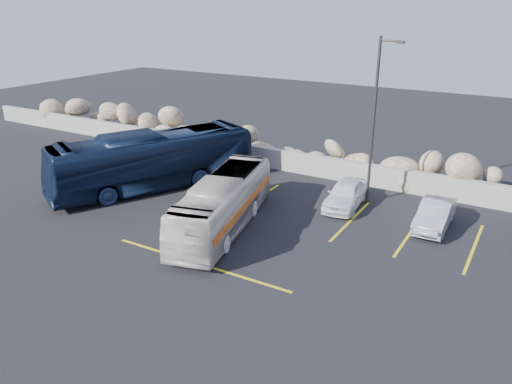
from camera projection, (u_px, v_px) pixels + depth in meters
The scene contains 9 objects.
ground at pixel (218, 273), 18.51m from camera, with size 90.00×90.00×0.00m, color black.
seawall at pixel (339, 170), 27.95m from camera, with size 60.00×0.40×1.20m, color gray.
riprap_pile at pixel (348, 152), 28.66m from camera, with size 54.00×2.80×2.60m, color #866F58, non-canonical shape.
parking_lines at pixel (385, 243), 20.79m from camera, with size 18.16×9.36×0.01m.
lamppost at pixel (375, 118), 23.40m from camera, with size 1.14×0.18×8.00m.
vintage_bus at pixel (223, 203), 21.80m from camera, with size 1.97×8.43×2.35m, color beige.
tour_coach at pixel (153, 160), 26.46m from camera, with size 2.57×10.98×3.06m, color black.
car_a at pixel (346, 194), 24.27m from camera, with size 1.53×3.79×1.29m, color white.
car_b at pixel (435, 215), 22.02m from camera, with size 1.28×3.67×1.21m, color #ABABB0.
Camera 1 is at (9.45, -13.24, 9.44)m, focal length 35.00 mm.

